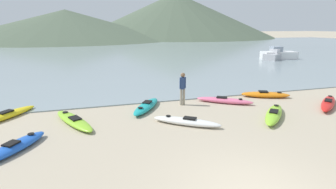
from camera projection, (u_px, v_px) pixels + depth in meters
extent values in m
cube|color=gray|center=(110.00, 50.00, 47.02)|extent=(160.00, 70.00, 0.06)
cone|color=#4C5B47|center=(66.00, 25.00, 82.81)|extent=(68.06, 68.06, 9.29)
cone|color=#4C5B47|center=(176.00, 15.00, 103.65)|extent=(75.65, 75.65, 16.88)
ellipsoid|color=#8CCC2D|center=(74.00, 120.00, 11.36)|extent=(2.04, 3.38, 0.27)
cube|color=black|center=(75.00, 118.00, 11.19)|extent=(0.60, 0.71, 0.05)
cylinder|color=black|center=(65.00, 112.00, 12.00)|extent=(0.24, 0.24, 0.02)
ellipsoid|color=orange|center=(266.00, 95.00, 15.55)|extent=(2.85, 1.83, 0.32)
cube|color=black|center=(263.00, 91.00, 15.52)|extent=(0.63, 0.58, 0.05)
cylinder|color=black|center=(279.00, 92.00, 15.41)|extent=(0.26, 0.26, 0.02)
ellipsoid|color=#E5668C|center=(224.00, 100.00, 14.38)|extent=(2.84, 2.24, 0.30)
cube|color=black|center=(222.00, 97.00, 14.38)|extent=(0.63, 0.58, 0.05)
cylinder|color=black|center=(240.00, 99.00, 14.08)|extent=(0.20, 0.20, 0.02)
ellipsoid|color=white|center=(186.00, 122.00, 11.18)|extent=(2.75, 2.25, 0.30)
cube|color=black|center=(190.00, 118.00, 11.09)|extent=(0.62, 0.58, 0.05)
cylinder|color=black|center=(168.00, 116.00, 11.41)|extent=(0.20, 0.20, 0.02)
ellipsoid|color=red|center=(328.00, 103.00, 13.78)|extent=(3.06, 2.56, 0.35)
cube|color=black|center=(328.00, 100.00, 13.59)|extent=(0.68, 0.63, 0.05)
cylinder|color=black|center=(330.00, 96.00, 14.48)|extent=(0.20, 0.20, 0.02)
ellipsoid|color=blue|center=(15.00, 147.00, 8.83)|extent=(1.97, 2.57, 0.31)
cube|color=black|center=(11.00, 143.00, 8.66)|extent=(0.56, 0.59, 0.05)
cylinder|color=black|center=(31.00, 134.00, 9.46)|extent=(0.23, 0.23, 0.02)
ellipsoid|color=yellow|center=(3.00, 117.00, 11.80)|extent=(2.59, 3.15, 0.30)
cube|color=black|center=(6.00, 112.00, 11.92)|extent=(0.65, 0.71, 0.05)
ellipsoid|color=teal|center=(146.00, 106.00, 13.27)|extent=(2.16, 2.88, 0.33)
cube|color=black|center=(147.00, 102.00, 13.36)|extent=(0.60, 0.65, 0.05)
cylinder|color=black|center=(140.00, 108.00, 12.46)|extent=(0.24, 0.24, 0.02)
ellipsoid|color=#8CCC2D|center=(274.00, 114.00, 12.06)|extent=(2.74, 2.79, 0.34)
cube|color=black|center=(274.00, 111.00, 11.87)|extent=(0.66, 0.67, 0.05)
cylinder|color=black|center=(276.00, 105.00, 12.79)|extent=(0.22, 0.22, 0.02)
cylinder|color=gray|center=(181.00, 97.00, 13.95)|extent=(0.13, 0.13, 0.88)
cylinder|color=gray|center=(184.00, 97.00, 14.00)|extent=(0.13, 0.13, 0.88)
cube|color=navy|center=(183.00, 83.00, 13.78)|extent=(0.27, 0.29, 0.62)
cylinder|color=navy|center=(180.00, 83.00, 13.74)|extent=(0.09, 0.09, 0.59)
cylinder|color=navy|center=(185.00, 83.00, 13.82)|extent=(0.09, 0.09, 0.59)
sphere|color=brown|center=(183.00, 75.00, 13.67)|extent=(0.24, 0.24, 0.24)
cube|color=#B2B2B7|center=(277.00, 56.00, 33.38)|extent=(4.83, 3.62, 0.76)
cube|color=silver|center=(276.00, 51.00, 32.90)|extent=(1.68, 1.50, 0.53)
cube|color=white|center=(279.00, 55.00, 33.45)|extent=(4.51, 2.72, 0.93)
cube|color=#8C99A8|center=(276.00, 49.00, 33.22)|extent=(1.47, 1.39, 0.65)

